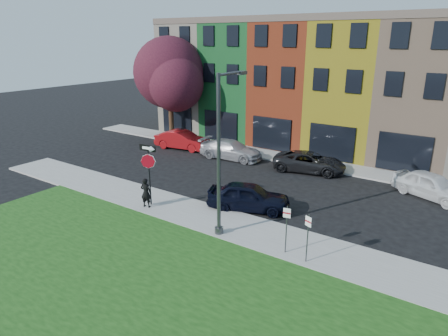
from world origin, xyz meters
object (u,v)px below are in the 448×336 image
Objects in this scene: stop_sign at (148,163)px; sedan_near at (249,196)px; man at (146,193)px; street_lamp at (221,156)px.

sedan_near is (4.64, 2.71, -1.77)m from stop_sign.
stop_sign is 0.71× the size of sedan_near.
stop_sign reaches higher than man.
sedan_near is at bearing 24.33° from stop_sign.
street_lamp is at bearing 166.88° from sedan_near.
sedan_near is (4.59, 3.08, -0.19)m from man.
stop_sign is at bearing 99.80° from sedan_near.
man is (0.05, -0.37, -1.58)m from stop_sign.
stop_sign is 1.63m from man.
man is at bearing -88.14° from stop_sign.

